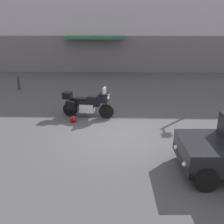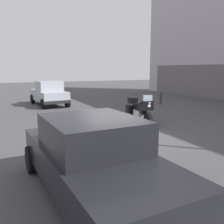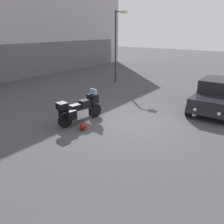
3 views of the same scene
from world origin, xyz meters
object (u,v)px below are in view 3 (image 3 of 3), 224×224
object	(u,v)px
helmet	(83,127)
car_sedan_far	(218,94)
streetlamp_curbside	(117,41)
motorcycle	(80,109)

from	to	relation	value
helmet	car_sedan_far	size ratio (longest dim) A/B	0.06
car_sedan_far	streetlamp_curbside	distance (m)	8.30
helmet	streetlamp_curbside	world-z (taller)	streetlamp_curbside
car_sedan_far	motorcycle	bearing A→B (deg)	-41.06
streetlamp_curbside	car_sedan_far	bearing A→B (deg)	-105.34
motorcycle	helmet	xyz separation A→B (m)	(-0.52, -0.65, -0.48)
motorcycle	streetlamp_curbside	distance (m)	8.53
motorcycle	streetlamp_curbside	size ratio (longest dim) A/B	0.44
helmet	car_sedan_far	xyz separation A→B (m)	(5.85, -3.69, 0.64)
motorcycle	helmet	distance (m)	0.96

